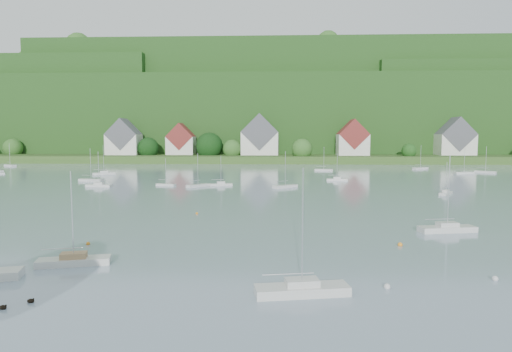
{
  "coord_description": "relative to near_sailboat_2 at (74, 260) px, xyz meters",
  "views": [
    {
      "loc": [
        11.22,
        -5.91,
        11.42
      ],
      "look_at": [
        7.94,
        75.0,
        4.0
      ],
      "focal_mm": 31.01,
      "sensor_mm": 36.0,
      "label": 1
    }
  ],
  "objects": [
    {
      "name": "near_sailboat_2",
      "position": [
        0.0,
        0.0,
        0.0
      ],
      "size": [
        6.42,
        3.22,
        8.35
      ],
      "rotation": [
        0.0,
        0.0,
        0.25
      ],
      "color": "silver",
      "rests_on": "ground"
    },
    {
      "name": "mooring_buoy_2",
      "position": [
        30.81,
        7.98,
        -0.44
      ],
      "size": [
        0.5,
        0.5,
        0.5
      ],
      "primitive_type": "sphere",
      "color": "orange",
      "rests_on": "ground"
    },
    {
      "name": "village_building_4",
      "position": [
        96.45,
        158.36,
        9.14
      ],
      "size": [
        15.0,
        10.4,
        16.5
      ],
      "color": "silver",
      "rests_on": "far_shore_strip"
    },
    {
      "name": "village_building_1",
      "position": [
        -23.55,
        157.36,
        8.31
      ],
      "size": [
        12.0,
        9.36,
        14.0
      ],
      "color": "silver",
      "rests_on": "far_shore_strip"
    },
    {
      "name": "mooring_buoy_0",
      "position": [
        -1.8,
        7.2,
        -0.44
      ],
      "size": [
        0.41,
        0.41,
        0.41
      ],
      "primitive_type": "sphere",
      "color": "orange",
      "rests_on": "ground"
    },
    {
      "name": "mooring_buoy_4",
      "position": [
        35.22,
        -2.76,
        -0.44
      ],
      "size": [
        0.47,
        0.47,
        0.47
      ],
      "primitive_type": "sphere",
      "color": "silver",
      "rests_on": "ground"
    },
    {
      "name": "near_sailboat_4",
      "position": [
        19.73,
        -6.58,
        0.02
      ],
      "size": [
        7.01,
        3.05,
        9.16
      ],
      "rotation": [
        0.0,
        0.0,
        0.17
      ],
      "color": "silver",
      "rests_on": "ground"
    },
    {
      "name": "village_building_3",
      "position": [
        51.45,
        154.36,
        8.99
      ],
      "size": [
        13.0,
        10.4,
        15.5
      ],
      "color": "silver",
      "rests_on": "far_shore_strip"
    },
    {
      "name": "near_sailboat_3",
      "position": [
        38.31,
        15.02,
        0.02
      ],
      "size": [
        6.97,
        3.04,
        9.1
      ],
      "rotation": [
        0.0,
        0.0,
        0.18
      ],
      "color": "silver",
      "rests_on": "ground"
    },
    {
      "name": "forested_ridge",
      "position": [
        6.85,
        236.93,
        22.44
      ],
      "size": [
        620.0,
        181.22,
        69.89
      ],
      "color": "#153B13",
      "rests_on": "ground"
    },
    {
      "name": "duck_pair",
      "position": [
        0.43,
        -9.43,
        -0.33
      ],
      "size": [
        1.72,
        1.51,
        0.36
      ],
      "color": "black",
      "rests_on": "ground"
    },
    {
      "name": "village_building_0",
      "position": [
        -48.55,
        155.36,
        9.07
      ],
      "size": [
        14.0,
        10.4,
        16.0
      ],
      "color": "silver",
      "rests_on": "far_shore_strip"
    },
    {
      "name": "mooring_buoy_1",
      "position": [
        26.19,
        -5.03,
        -0.44
      ],
      "size": [
        0.51,
        0.51,
        0.51
      ],
      "primitive_type": "sphere",
      "color": "silver",
      "rests_on": "ground"
    },
    {
      "name": "far_sailboat_cluster",
      "position": [
        20.52,
        85.35,
        -0.07
      ],
      "size": [
        203.32,
        78.62,
        8.71
      ],
      "color": "silver",
      "rests_on": "ground"
    },
    {
      "name": "mooring_buoy_3",
      "position": [
        6.47,
        25.65,
        -0.44
      ],
      "size": [
        0.38,
        0.38,
        0.38
      ],
      "primitive_type": "sphere",
      "color": "orange",
      "rests_on": "ground"
    },
    {
      "name": "far_shore_strip",
      "position": [
        6.45,
        168.36,
        1.06
      ],
      "size": [
        600.0,
        60.0,
        3.0
      ],
      "primitive_type": "cube",
      "color": "#335821",
      "rests_on": "ground"
    },
    {
      "name": "village_building_2",
      "position": [
        11.45,
        156.36,
        9.83
      ],
      "size": [
        16.0,
        11.44,
        18.0
      ],
      "color": "silver",
      "rests_on": "far_shore_strip"
    }
  ]
}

